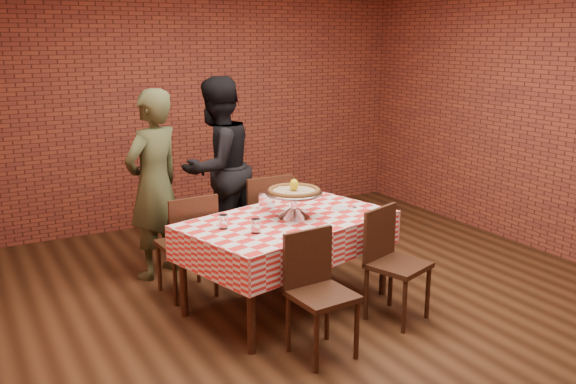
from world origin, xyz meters
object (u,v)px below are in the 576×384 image
object	(u,v)px
chair_near_left	(323,297)
water_glass_left	(256,226)
chair_far_right	(261,220)
condiment_caddy	(267,201)
chair_near_right	(398,266)
diner_olive	(154,185)
pizza	(294,191)
pizza_stand	(294,205)
chair_far_left	(186,244)
water_glass_right	(223,222)
diner_black	(217,168)
table	(287,262)

from	to	relation	value
chair_near_left	water_glass_left	bearing A→B (deg)	103.38
chair_far_right	condiment_caddy	bearing A→B (deg)	69.35
chair_near_right	diner_olive	xyz separation A→B (m)	(-1.36, 1.84, 0.43)
pizza	water_glass_left	distance (m)	0.53
chair_near_left	diner_olive	xyz separation A→B (m)	(-0.54, 2.04, 0.43)
water_glass_left	pizza_stand	bearing A→B (deg)	25.58
chair_far_left	water_glass_left	bearing A→B (deg)	103.85
pizza_stand	diner_olive	bearing A→B (deg)	123.59
water_glass_right	chair_near_right	xyz separation A→B (m)	(1.20, -0.64, -0.37)
pizza	chair_near_left	xyz separation A→B (m)	(-0.25, -0.85, -0.53)
pizza_stand	chair_far_right	bearing A→B (deg)	80.95
water_glass_right	diner_olive	bearing A→B (deg)	98.07
water_glass_left	diner_black	world-z (taller)	diner_black
diner_olive	chair_far_left	bearing A→B (deg)	70.43
water_glass_left	chair_far_right	size ratio (longest dim) A/B	0.12
table	chair_far_right	bearing A→B (deg)	77.39
table	chair_far_left	world-z (taller)	chair_far_left
pizza	diner_black	world-z (taller)	diner_black
chair_far_left	diner_black	xyz separation A→B (m)	(0.65, 0.82, 0.45)
chair_far_right	table	bearing A→B (deg)	78.23
pizza	water_glass_right	distance (m)	0.64
pizza	chair_far_right	bearing A→B (deg)	80.95
pizza_stand	chair_far_left	world-z (taller)	pizza_stand
water_glass_right	chair_near_right	bearing A→B (deg)	-28.34
diner_black	pizza	bearing A→B (deg)	67.90
pizza_stand	diner_olive	size ratio (longest dim) A/B	0.27
chair_near_left	chair_near_right	size ratio (longest dim) A/B	0.99
diner_olive	condiment_caddy	bearing A→B (deg)	100.32
condiment_caddy	chair_far_left	size ratio (longest dim) A/B	0.17
chair_near_left	chair_near_right	distance (m)	0.85
pizza_stand	water_glass_left	size ratio (longest dim) A/B	4.33
pizza_stand	chair_far_left	xyz separation A→B (m)	(-0.70, 0.63, -0.41)
condiment_caddy	diner_olive	size ratio (longest dim) A/B	0.09
chair_far_left	pizza	bearing A→B (deg)	135.36
table	diner_olive	xyz separation A→B (m)	(-0.74, 1.18, 0.50)
water_glass_left	water_glass_right	size ratio (longest dim) A/B	1.00
pizza_stand	chair_near_left	bearing A→B (deg)	-106.72
table	chair_near_left	distance (m)	0.88
pizza	chair_far_right	world-z (taller)	pizza
pizza	chair_far_right	xyz separation A→B (m)	(0.14, 0.90, -0.50)
chair_near_left	chair_far_right	xyz separation A→B (m)	(0.40, 1.74, 0.03)
chair_far_left	diner_black	bearing A→B (deg)	-131.02
condiment_caddy	chair_near_left	world-z (taller)	condiment_caddy
chair_far_left	chair_far_right	size ratio (longest dim) A/B	0.97
water_glass_right	diner_black	world-z (taller)	diner_black
table	chair_far_right	xyz separation A→B (m)	(0.20, 0.89, 0.10)
water_glass_right	chair_near_right	size ratio (longest dim) A/B	0.12
condiment_caddy	chair_far_left	world-z (taller)	same
condiment_caddy	diner_black	size ratio (longest dim) A/B	0.08
table	chair_near_right	bearing A→B (deg)	-46.09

